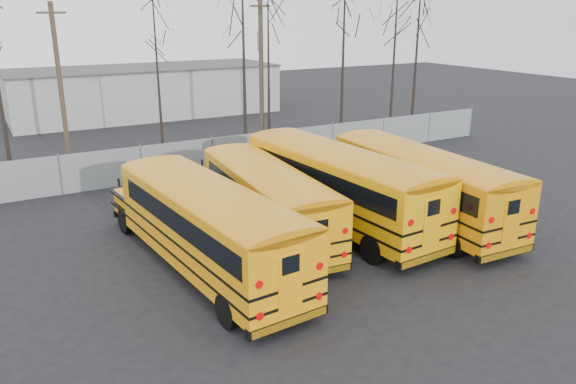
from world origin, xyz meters
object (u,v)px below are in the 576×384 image
bus_c (335,180)px  bus_b (265,195)px  utility_pole_left (60,83)px  utility_pole_right (261,71)px  bus_d (418,179)px  bus_a (205,220)px

bus_c → bus_b: bearing=170.2°
utility_pole_left → utility_pole_right: 12.26m
bus_c → bus_d: size_ratio=1.06×
bus_a → utility_pole_left: 18.39m
bus_a → bus_d: (9.67, 0.22, -0.00)m
utility_pole_left → utility_pole_right: utility_pole_right is taller
bus_c → bus_d: 3.56m
bus_b → bus_c: 3.15m
bus_b → utility_pole_right: utility_pole_right is taller
bus_b → utility_pole_right: (7.20, 14.45, 3.19)m
utility_pole_left → bus_d: bearing=-72.4°
bus_b → bus_d: size_ratio=0.93×
bus_d → utility_pole_right: size_ratio=1.21×
bus_a → bus_d: size_ratio=1.01×
utility_pole_left → utility_pole_right: size_ratio=0.96×
bus_b → bus_a: bearing=-145.1°
utility_pole_right → utility_pole_left: bearing=152.0°
bus_b → bus_c: size_ratio=0.88×
bus_c → bus_a: bearing=-170.1°
bus_a → utility_pole_right: 19.62m
bus_b → utility_pole_left: size_ratio=1.17×
utility_pole_right → bus_d: bearing=-112.5°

